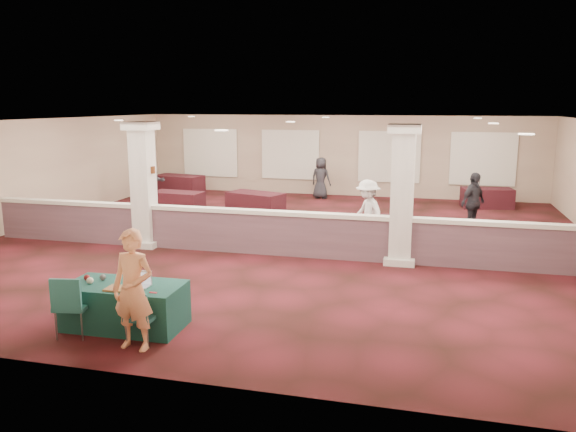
% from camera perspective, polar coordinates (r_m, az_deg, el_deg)
% --- Properties ---
extents(ground, '(16.00, 16.00, 0.00)m').
position_cam_1_polar(ground, '(15.24, 0.24, -2.50)').
color(ground, '#4B1219').
rests_on(ground, ground).
extents(wall_back, '(16.00, 0.04, 3.20)m').
position_cam_1_polar(wall_back, '(22.73, 5.18, 6.13)').
color(wall_back, gray).
rests_on(wall_back, ground).
extents(wall_front, '(16.00, 0.04, 3.20)m').
position_cam_1_polar(wall_front, '(7.58, -14.67, -4.69)').
color(wall_front, gray).
rests_on(wall_front, ground).
extents(wall_left, '(0.04, 16.00, 3.20)m').
position_cam_1_polar(wall_left, '(18.56, -24.53, 3.99)').
color(wall_left, gray).
rests_on(wall_left, ground).
extents(ceiling, '(16.00, 16.00, 0.02)m').
position_cam_1_polar(ceiling, '(14.80, 0.25, 9.62)').
color(ceiling, silver).
rests_on(ceiling, wall_back).
extents(partition_wall, '(15.60, 0.28, 1.10)m').
position_cam_1_polar(partition_wall, '(13.69, -1.28, -1.65)').
color(partition_wall, '#523740').
rests_on(partition_wall, ground).
extents(column_left, '(0.72, 0.72, 3.20)m').
position_cam_1_polar(column_left, '(14.82, -14.47, 3.19)').
color(column_left, silver).
rests_on(column_left, ground).
extents(column_right, '(0.72, 0.72, 3.20)m').
position_cam_1_polar(column_right, '(13.02, 11.53, 2.24)').
color(column_right, silver).
rests_on(column_right, ground).
extents(sconce_left, '(0.12, 0.12, 0.18)m').
position_cam_1_polar(sconce_left, '(14.91, -15.49, 4.59)').
color(sconce_left, brown).
rests_on(sconce_left, column_left).
extents(sconce_right, '(0.12, 0.12, 0.18)m').
position_cam_1_polar(sconce_right, '(14.64, -13.58, 4.57)').
color(sconce_right, brown).
rests_on(sconce_right, column_left).
extents(near_table, '(1.95, 1.01, 0.74)m').
position_cam_1_polar(near_table, '(9.76, -16.20, -8.74)').
color(near_table, '#0D322D').
rests_on(near_table, ground).
extents(conf_chair_main, '(0.44, 0.44, 0.87)m').
position_cam_1_polar(conf_chair_main, '(8.96, -14.88, -9.52)').
color(conf_chair_main, '#215F62').
rests_on(conf_chair_main, ground).
extents(conf_chair_side, '(0.59, 0.59, 1.01)m').
position_cam_1_polar(conf_chair_side, '(9.53, -21.24, -8.11)').
color(conf_chair_side, '#215F62').
rests_on(conf_chair_side, ground).
extents(woman, '(0.69, 0.49, 1.85)m').
position_cam_1_polar(woman, '(8.73, -15.45, -7.25)').
color(woman, '#F09368').
rests_on(woman, ground).
extents(far_table_front_left, '(1.80, 1.01, 0.70)m').
position_cam_1_polar(far_table_front_left, '(19.53, -11.17, 1.41)').
color(far_table_front_left, black).
rests_on(far_table_front_left, ground).
extents(far_table_front_center, '(1.75, 1.12, 0.66)m').
position_cam_1_polar(far_table_front_center, '(15.43, 0.80, -1.07)').
color(far_table_front_center, black).
rests_on(far_table_front_center, ground).
extents(far_table_front_right, '(1.85, 1.08, 0.71)m').
position_cam_1_polar(far_table_front_right, '(15.03, 11.12, -1.51)').
color(far_table_front_right, black).
rests_on(far_table_front_right, ground).
extents(far_table_back_left, '(2.09, 1.30, 0.79)m').
position_cam_1_polar(far_table_back_left, '(23.31, -11.02, 3.11)').
color(far_table_back_left, black).
rests_on(far_table_back_left, ground).
extents(far_table_back_center, '(2.05, 1.45, 0.75)m').
position_cam_1_polar(far_table_back_center, '(18.71, -3.32, 1.25)').
color(far_table_back_center, black).
rests_on(far_table_back_center, ground).
extents(far_table_back_right, '(1.85, 1.14, 0.70)m').
position_cam_1_polar(far_table_back_right, '(21.20, 19.55, 1.74)').
color(far_table_back_right, black).
rests_on(far_table_back_right, ground).
extents(attendee_a, '(0.92, 0.86, 1.70)m').
position_cam_1_polar(attendee_a, '(20.95, -13.50, 3.36)').
color(attendee_a, black).
rests_on(attendee_a, ground).
extents(attendee_b, '(1.10, 1.18, 1.73)m').
position_cam_1_polar(attendee_b, '(14.70, 8.09, 0.32)').
color(attendee_b, silver).
rests_on(attendee_b, ground).
extents(attendee_c, '(1.01, 1.11, 1.75)m').
position_cam_1_polar(attendee_c, '(16.79, 18.29, 1.26)').
color(attendee_c, black).
rests_on(attendee_c, ground).
extents(attendee_d, '(0.88, 0.62, 1.61)m').
position_cam_1_polar(attendee_d, '(21.93, 3.35, 3.88)').
color(attendee_d, black).
rests_on(attendee_d, ground).
extents(laptop_base, '(0.34, 0.24, 0.02)m').
position_cam_1_polar(laptop_base, '(9.45, -14.86, -6.90)').
color(laptop_base, silver).
rests_on(laptop_base, near_table).
extents(laptop_screen, '(0.33, 0.02, 0.22)m').
position_cam_1_polar(laptop_screen, '(9.52, -14.57, -6.00)').
color(laptop_screen, silver).
rests_on(laptop_screen, near_table).
extents(screen_glow, '(0.30, 0.01, 0.19)m').
position_cam_1_polar(screen_glow, '(9.51, -14.58, -6.10)').
color(screen_glow, '#AEBCD1').
rests_on(screen_glow, near_table).
extents(knitting, '(0.41, 0.31, 0.03)m').
position_cam_1_polar(knitting, '(9.40, -16.80, -7.07)').
color(knitting, '#A9631B').
rests_on(knitting, near_table).
extents(yarn_cream, '(0.11, 0.11, 0.11)m').
position_cam_1_polar(yarn_cream, '(9.82, -19.48, -6.21)').
color(yarn_cream, beige).
rests_on(yarn_cream, near_table).
extents(yarn_red, '(0.10, 0.10, 0.10)m').
position_cam_1_polar(yarn_red, '(10.02, -19.76, -5.91)').
color(yarn_red, maroon).
rests_on(yarn_red, near_table).
extents(yarn_grey, '(0.11, 0.11, 0.11)m').
position_cam_1_polar(yarn_grey, '(9.95, -18.31, -5.93)').
color(yarn_grey, '#4D4E52').
rests_on(yarn_grey, near_table).
extents(scissors, '(0.12, 0.03, 0.01)m').
position_cam_1_polar(scissors, '(9.10, -13.54, -7.56)').
color(scissors, red).
rests_on(scissors, near_table).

